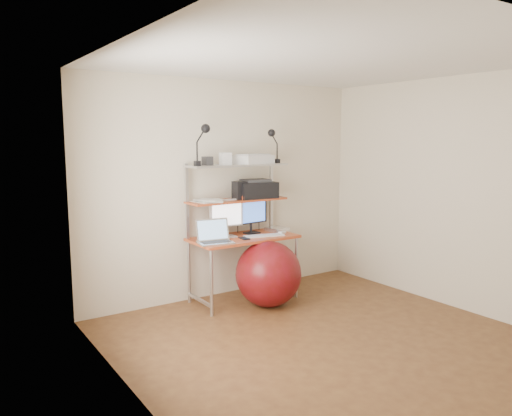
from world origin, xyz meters
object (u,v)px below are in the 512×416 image
at_px(monitor_black, 251,214).
at_px(laptop, 214,238).
at_px(printer, 256,189).
at_px(monitor_silver, 226,216).
at_px(exercise_ball, 268,274).

relative_size(monitor_black, laptop, 1.14).
distance_m(monitor_black, laptop, 0.67).
relative_size(laptop, printer, 0.82).
distance_m(monitor_silver, laptop, 0.37).
relative_size(monitor_silver, monitor_black, 1.00).
relative_size(printer, exercise_ball, 0.67).
distance_m(laptop, exercise_ball, 0.73).
xyz_separation_m(monitor_silver, exercise_ball, (0.29, -0.41, -0.62)).
height_order(monitor_black, printer, printer).
bearing_deg(monitor_silver, monitor_black, 5.60).
height_order(printer, exercise_ball, printer).
xyz_separation_m(laptop, printer, (0.68, 0.22, 0.46)).
relative_size(monitor_black, exercise_ball, 0.63).
bearing_deg(monitor_black, laptop, -166.65).
relative_size(monitor_silver, laptop, 1.14).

